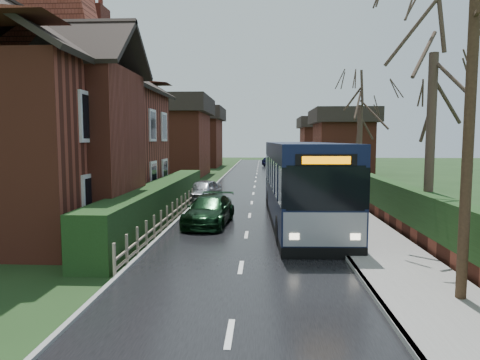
# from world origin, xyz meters

# --- Properties ---
(ground) EXTENTS (140.00, 140.00, 0.00)m
(ground) POSITION_xyz_m (0.00, 0.00, 0.00)
(ground) COLOR #223E1A
(ground) RESTS_ON ground
(road) EXTENTS (6.00, 100.00, 0.02)m
(road) POSITION_xyz_m (0.00, 10.00, 0.01)
(road) COLOR black
(road) RESTS_ON ground
(pavement) EXTENTS (2.50, 100.00, 0.14)m
(pavement) POSITION_xyz_m (4.25, 10.00, 0.07)
(pavement) COLOR slate
(pavement) RESTS_ON ground
(kerb_right) EXTENTS (0.12, 100.00, 0.14)m
(kerb_right) POSITION_xyz_m (3.05, 10.00, 0.07)
(kerb_right) COLOR gray
(kerb_right) RESTS_ON ground
(kerb_left) EXTENTS (0.12, 100.00, 0.10)m
(kerb_left) POSITION_xyz_m (-3.05, 10.00, 0.05)
(kerb_left) COLOR gray
(kerb_left) RESTS_ON ground
(front_hedge) EXTENTS (1.20, 16.00, 1.60)m
(front_hedge) POSITION_xyz_m (-3.90, 5.00, 0.80)
(front_hedge) COLOR black
(front_hedge) RESTS_ON ground
(picket_fence) EXTENTS (0.10, 16.00, 0.90)m
(picket_fence) POSITION_xyz_m (-3.15, 5.00, 0.45)
(picket_fence) COLOR tan
(picket_fence) RESTS_ON ground
(right_wall_hedge) EXTENTS (0.60, 50.00, 1.80)m
(right_wall_hedge) POSITION_xyz_m (5.80, 10.00, 1.02)
(right_wall_hedge) COLOR maroon
(right_wall_hedge) RESTS_ON ground
(brick_house) EXTENTS (9.30, 14.60, 10.30)m
(brick_house) POSITION_xyz_m (-8.73, 4.78, 4.38)
(brick_house) COLOR maroon
(brick_house) RESTS_ON ground
(bus) EXTENTS (2.89, 11.14, 3.36)m
(bus) POSITION_xyz_m (2.20, 4.36, 1.67)
(bus) COLOR black
(bus) RESTS_ON ground
(car_silver) EXTENTS (2.19, 3.84, 1.23)m
(car_silver) POSITION_xyz_m (-2.80, 10.48, 0.62)
(car_silver) COLOR #AAAAAF
(car_silver) RESTS_ON ground
(car_green) EXTENTS (2.01, 4.20, 1.18)m
(car_green) POSITION_xyz_m (-1.60, 3.92, 0.59)
(car_green) COLOR black
(car_green) RESTS_ON ground
(car_distant) EXTENTS (2.58, 3.78, 1.18)m
(car_distant) POSITION_xyz_m (1.78, 43.59, 0.59)
(car_distant) COLOR black
(car_distant) RESTS_ON ground
(bus_stop_sign) EXTENTS (0.12, 0.45, 2.98)m
(bus_stop_sign) POSITION_xyz_m (3.75, 6.00, 1.96)
(bus_stop_sign) COLOR slate
(bus_stop_sign) RESTS_ON ground
(telegraph_pole) EXTENTS (0.30, 0.81, 6.41)m
(telegraph_pole) POSITION_xyz_m (4.80, -4.30, 3.24)
(telegraph_pole) COLOR #302115
(telegraph_pole) RESTS_ON ground
(tree_right_near) EXTENTS (4.13, 4.13, 8.92)m
(tree_right_near) POSITION_xyz_m (6.00, 0.83, 6.66)
(tree_right_near) COLOR #3B2C22
(tree_right_near) RESTS_ON ground
(tree_right_far) EXTENTS (3.99, 3.99, 7.71)m
(tree_right_far) POSITION_xyz_m (6.00, 10.97, 5.76)
(tree_right_far) COLOR #372920
(tree_right_far) RESTS_ON ground
(tree_house_side) EXTENTS (4.36, 4.36, 9.90)m
(tree_house_side) POSITION_xyz_m (-9.52, 18.00, 7.40)
(tree_house_side) COLOR #3A2E22
(tree_house_side) RESTS_ON ground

